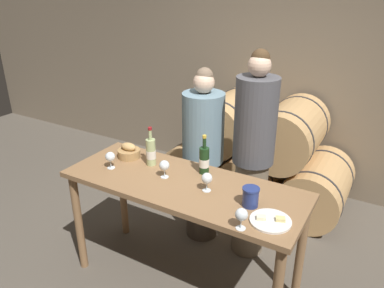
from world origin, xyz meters
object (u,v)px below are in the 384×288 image
at_px(blue_crock, 251,196).
at_px(cheese_plate, 270,221).
at_px(wine_glass_right, 241,215).
at_px(tasting_table, 183,197).
at_px(wine_glass_center, 207,179).
at_px(wine_bottle_red, 204,160).
at_px(person_left, 203,157).
at_px(wine_bottle_white, 151,152).
at_px(wine_glass_left, 164,166).
at_px(person_right, 253,158).
at_px(wine_glass_far_left, 110,157).
at_px(bread_basket, 129,152).

height_order(blue_crock, cheese_plate, blue_crock).
distance_m(cheese_plate, wine_glass_right, 0.21).
bearing_deg(tasting_table, cheese_plate, -11.61).
bearing_deg(wine_glass_center, wine_bottle_red, 122.58).
bearing_deg(person_left, wine_bottle_white, -108.97).
relative_size(person_left, blue_crock, 12.43).
height_order(tasting_table, person_left, person_left).
bearing_deg(wine_glass_left, tasting_table, -0.39).
xyz_separation_m(tasting_table, wine_glass_left, (-0.16, 0.00, 0.22)).
height_order(wine_bottle_red, wine_glass_center, wine_bottle_red).
xyz_separation_m(blue_crock, cheese_plate, (0.17, -0.10, -0.06)).
height_order(person_left, person_right, person_right).
bearing_deg(tasting_table, person_right, 66.21).
relative_size(wine_bottle_red, wine_bottle_white, 0.97).
xyz_separation_m(wine_bottle_white, wine_glass_right, (0.94, -0.42, -0.02)).
bearing_deg(person_right, wine_glass_left, -124.39).
xyz_separation_m(person_left, blue_crock, (0.72, -0.68, 0.18)).
distance_m(person_right, blue_crock, 0.73).
xyz_separation_m(blue_crock, wine_glass_far_left, (-1.13, -0.05, 0.02)).
bearing_deg(wine_bottle_white, wine_glass_far_left, -138.10).
height_order(wine_glass_left, wine_glass_right, same).
bearing_deg(person_right, cheese_plate, -61.54).
xyz_separation_m(tasting_table, wine_bottle_white, (-0.36, 0.12, 0.24)).
bearing_deg(wine_glass_center, wine_glass_far_left, -174.87).
height_order(person_right, wine_bottle_white, person_right).
xyz_separation_m(person_right, bread_basket, (-0.88, -0.50, 0.05)).
bearing_deg(wine_bottle_red, blue_crock, -27.72).
xyz_separation_m(wine_bottle_white, bread_basket, (-0.24, 0.02, -0.06)).
bearing_deg(wine_glass_right, bread_basket, 159.78).
bearing_deg(wine_glass_far_left, bread_basket, 91.11).
relative_size(wine_bottle_white, wine_glass_center, 2.33).
relative_size(wine_bottle_red, wine_glass_far_left, 2.27).
relative_size(wine_bottle_white, wine_glass_left, 2.33).
relative_size(wine_bottle_red, wine_glass_right, 2.27).
bearing_deg(wine_glass_center, cheese_plate, -14.52).
bearing_deg(wine_bottle_red, person_left, 119.66).
bearing_deg(wine_glass_center, blue_crock, -4.44).
relative_size(person_right, wine_glass_left, 13.33).
distance_m(wine_bottle_red, wine_glass_left, 0.30).
bearing_deg(bread_basket, person_left, 50.41).
xyz_separation_m(person_right, wine_glass_right, (0.30, -0.94, 0.09)).
distance_m(bread_basket, wine_glass_center, 0.82).
bearing_deg(wine_bottle_white, bread_basket, 176.01).
height_order(blue_crock, bread_basket, blue_crock).
height_order(blue_crock, wine_glass_left, wine_glass_left).
bearing_deg(wine_bottle_white, blue_crock, -10.27).
xyz_separation_m(tasting_table, person_right, (0.28, 0.64, 0.13)).
bearing_deg(tasting_table, wine_bottle_white, 161.43).
distance_m(person_left, blue_crock, 1.01).
bearing_deg(bread_basket, blue_crock, -8.97).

